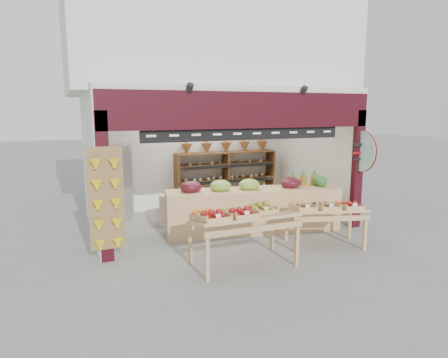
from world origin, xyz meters
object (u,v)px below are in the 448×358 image
refrigerator (117,181)px  display_table_left (236,217)px  back_shelving (226,166)px  mid_counter (253,208)px  watermelon_pile (301,220)px  cardboard_stack (177,212)px  display_table_right (325,209)px

refrigerator → display_table_left: 4.19m
back_shelving → mid_counter: bearing=-99.0°
mid_counter → watermelon_pile: size_ratio=5.75×
watermelon_pile → refrigerator: bearing=146.1°
refrigerator → display_table_left: (1.43, -3.94, -0.05)m
cardboard_stack → display_table_left: (0.22, -2.92, 0.61)m
back_shelving → cardboard_stack: bearing=-146.8°
back_shelving → refrigerator: refrigerator is taller
display_table_left → display_table_right: (2.04, 0.26, -0.12)m
back_shelving → mid_counter: 2.55m
mid_counter → display_table_right: size_ratio=2.38×
mid_counter → back_shelving: bearing=81.0°
display_table_left → watermelon_pile: (2.28, 1.45, -0.69)m
display_table_left → display_table_right: size_ratio=1.07×
back_shelving → cardboard_stack: size_ratio=2.69×
cardboard_stack → display_table_right: (2.26, -2.66, 0.48)m
back_shelving → watermelon_pile: size_ratio=4.23×
cardboard_stack → watermelon_pile: (2.50, -1.47, -0.08)m
watermelon_pile → cardboard_stack: bearing=149.4°
refrigerator → cardboard_stack: (1.22, -1.02, -0.66)m
refrigerator → watermelon_pile: (3.71, -2.49, -0.74)m
mid_counter → watermelon_pile: 1.21m
display_table_right → refrigerator: bearing=133.3°
cardboard_stack → display_table_left: display_table_left is taller
back_shelving → mid_counter: size_ratio=0.73×
back_shelving → refrigerator: 2.97m
back_shelving → display_table_right: bearing=-82.3°
back_shelving → mid_counter: (-0.39, -2.45, -0.59)m
mid_counter → cardboard_stack: bearing=136.1°
cardboard_stack → refrigerator: bearing=140.0°
back_shelving → refrigerator: (-2.96, -0.12, -0.20)m
cardboard_stack → display_table_left: size_ratio=0.60×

